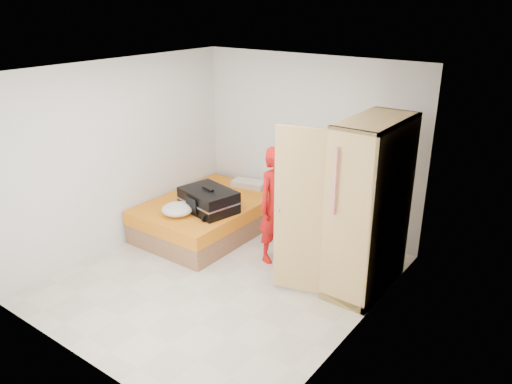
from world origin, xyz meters
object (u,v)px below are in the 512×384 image
Objects in this scene: suitcase at (208,200)px; bed at (208,216)px; wardrobe at (364,211)px; round_cushion at (177,209)px; person at (277,205)px.

bed is at bearing 147.54° from suitcase.
wardrobe is 4.82× the size of round_cushion.
wardrobe reaches higher than person.
person is 1.75× the size of suitcase.
wardrobe is at bearing -68.18° from person.
wardrobe is at bearing -1.16° from bed.
person reaches higher than suitcase.
round_cushion is (-0.24, -0.38, -0.07)m from suitcase.
person is at bearing 21.14° from suitcase.
person reaches higher than round_cushion.
bed is at bearing 106.78° from person.
person is at bearing -3.57° from bed.
person is (-1.20, -0.03, -0.21)m from wardrobe.
person is 1.09m from suitcase.
bed is 0.70m from round_cushion.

